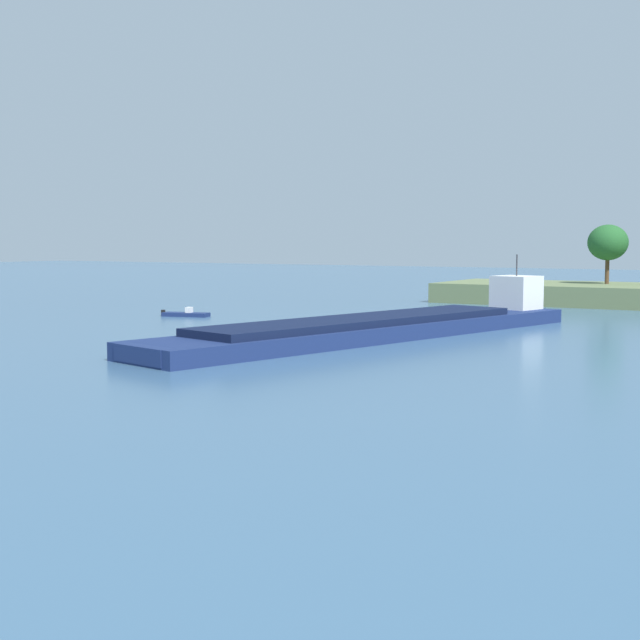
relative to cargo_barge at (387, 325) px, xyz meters
The scene contains 2 objects.
cargo_barge is the anchor object (origin of this frame).
small_motorboat 24.05m from the cargo_barge, 165.69° to the left, with size 4.62×2.28×0.86m.
Camera 1 is at (36.85, -18.49, 6.81)m, focal length 49.86 mm.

